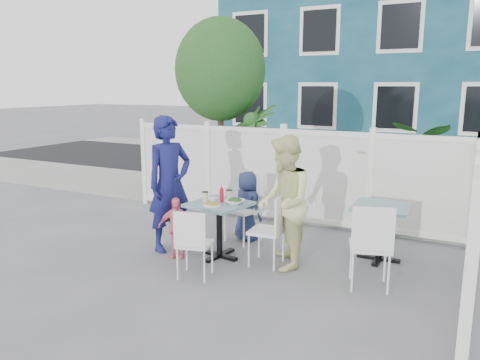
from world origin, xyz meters
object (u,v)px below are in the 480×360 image
at_px(chair_near, 193,239).
at_px(toddler, 176,227).
at_px(man, 170,184).
at_px(spare_table, 381,218).
at_px(woman, 284,202).
at_px(utility_cabinet, 187,161).
at_px(main_table, 219,215).
at_px(chair_left, 173,214).
at_px(chair_back, 247,202).
at_px(boy, 247,206).
at_px(chair_right, 272,225).

distance_m(chair_near, toddler, 0.80).
relative_size(man, toddler, 2.27).
height_order(spare_table, man, man).
xyz_separation_m(man, woman, (1.68, 0.10, -0.10)).
xyz_separation_m(utility_cabinet, main_table, (2.82, -3.51, -0.02)).
xyz_separation_m(main_table, toddler, (-0.52, -0.27, -0.17)).
distance_m(chair_left, chair_back, 1.12).
bearing_deg(toddler, man, 114.71).
height_order(spare_table, boy, boy).
bearing_deg(man, chair_near, -110.59).
distance_m(woman, boy, 1.21).
height_order(chair_right, toddler, chair_right).
bearing_deg(woman, main_table, -110.12).
bearing_deg(main_table, chair_back, 88.61).
relative_size(main_table, spare_table, 1.10).
height_order(utility_cabinet, chair_left, utility_cabinet).
distance_m(chair_back, man, 1.22).
bearing_deg(boy, chair_left, 68.74).
xyz_separation_m(main_table, woman, (0.90, 0.07, 0.26)).
relative_size(main_table, woman, 0.49).
bearing_deg(chair_left, main_table, 80.25).
distance_m(chair_left, chair_near, 1.21).
xyz_separation_m(main_table, chair_right, (0.76, 0.05, -0.05)).
bearing_deg(chair_back, main_table, 106.28).
bearing_deg(main_table, toddler, -152.34).
relative_size(chair_back, man, 0.53).
distance_m(main_table, boy, 0.83).
relative_size(chair_left, toddler, 1.00).
distance_m(spare_table, man, 2.91).
relative_size(main_table, boy, 0.79).
relative_size(spare_table, toddler, 0.90).
bearing_deg(chair_left, chair_back, 126.68).
bearing_deg(main_table, chair_right, 3.57).
bearing_deg(chair_near, boy, 79.12).
bearing_deg(chair_left, man, 5.88).
bearing_deg(chair_near, toddler, 125.86).
distance_m(spare_table, chair_left, 2.88).
relative_size(chair_right, man, 0.49).
height_order(main_table, spare_table, main_table).
xyz_separation_m(utility_cabinet, chair_left, (2.02, -3.46, -0.13)).
distance_m(chair_back, toddler, 1.22).
bearing_deg(chair_back, chair_near, 109.88).
xyz_separation_m(boy, toddler, (-0.53, -1.10, -0.11)).
xyz_separation_m(utility_cabinet, man, (2.04, -3.54, 0.34)).
relative_size(utility_cabinet, chair_near, 1.42).
bearing_deg(spare_table, man, -161.76).
height_order(main_table, chair_near, chair_near).
distance_m(chair_near, woman, 1.24).
xyz_separation_m(chair_right, chair_back, (-0.74, 0.76, 0.04)).
relative_size(utility_cabinet, main_table, 1.47).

